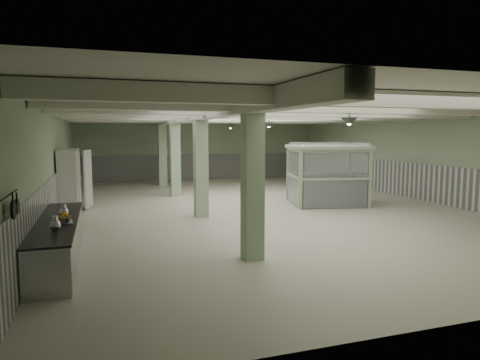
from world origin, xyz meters
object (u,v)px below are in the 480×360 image
object	(u,v)px
walkin_cooler	(70,182)
filing_cabinet	(360,187)
guard_booth	(327,163)
prep_counter	(59,240)

from	to	relation	value
walkin_cooler	filing_cabinet	xyz separation A→B (m)	(10.89, -1.01, -0.49)
guard_booth	filing_cabinet	bearing A→B (deg)	13.52
prep_counter	filing_cabinet	size ratio (longest dim) A/B	3.87
prep_counter	guard_booth	world-z (taller)	guard_booth
prep_counter	walkin_cooler	distance (m)	5.91
walkin_cooler	guard_booth	world-z (taller)	guard_booth
guard_booth	filing_cabinet	size ratio (longest dim) A/B	2.72
prep_counter	guard_booth	size ratio (longest dim) A/B	1.43
prep_counter	walkin_cooler	xyz separation A→B (m)	(-0.08, 5.88, 0.64)
guard_booth	filing_cabinet	distance (m)	1.83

